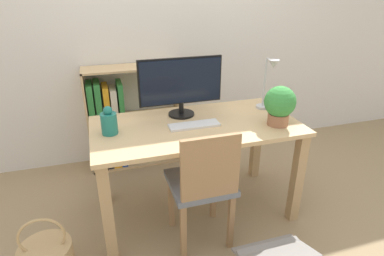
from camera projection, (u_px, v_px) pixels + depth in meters
ground_plane at (196, 209)px, 2.55m from camera, size 10.00×10.00×0.00m
wall_back at (161, 23)px, 2.94m from camera, size 8.00×0.05×2.60m
desk at (196, 140)px, 2.30m from camera, size 1.44×0.74×0.74m
monitor at (181, 84)px, 2.30m from camera, size 0.62×0.19×0.43m
keyboard at (194, 125)px, 2.21m from camera, size 0.35×0.11×0.02m
vase at (109, 122)px, 2.07m from camera, size 0.10×0.10×0.19m
desk_lamp at (269, 80)px, 2.39m from camera, size 0.10×0.19×0.40m
potted_plant at (280, 104)px, 2.18m from camera, size 0.21×0.21×0.28m
chair at (203, 183)px, 2.04m from camera, size 0.40×0.40×0.86m
bookshelf at (118, 123)px, 3.01m from camera, size 0.87×0.28×0.96m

